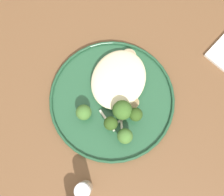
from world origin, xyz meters
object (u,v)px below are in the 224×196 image
at_px(seared_scallop_half_hidden, 116,94).
at_px(salt_shaker, 84,189).
at_px(seared_scallop_rear_pale, 133,84).
at_px(dinner_plate, 112,99).
at_px(broccoli_floret_small_sprig, 122,110).
at_px(seared_scallop_front_small, 133,103).
at_px(seared_scallop_right_edge, 108,78).
at_px(broccoli_floret_beside_noodles, 136,115).
at_px(broccoli_floret_near_rim, 111,124).
at_px(broccoli_floret_rear_charred, 125,136).
at_px(seared_scallop_left_edge, 129,56).
at_px(broccoli_floret_left_leaning, 84,112).
at_px(seared_scallop_tiny_bay, 118,79).
at_px(seared_scallop_tilted_round, 128,78).

distance_m(seared_scallop_half_hidden, salt_shaker, 0.22).
bearing_deg(seared_scallop_rear_pale, dinner_plate, -33.62).
distance_m(seared_scallop_half_hidden, broccoli_floret_small_sprig, 0.05).
distance_m(seared_scallop_front_small, seared_scallop_right_edge, 0.08).
height_order(seared_scallop_half_hidden, broccoli_floret_beside_noodles, broccoli_floret_beside_noodles).
xyz_separation_m(dinner_plate, salt_shaker, (0.20, 0.02, 0.02)).
height_order(broccoli_floret_near_rim, broccoli_floret_rear_charred, broccoli_floret_near_rim).
distance_m(seared_scallop_right_edge, seared_scallop_left_edge, 0.07).
distance_m(seared_scallop_rear_pale, broccoli_floret_left_leaning, 0.13).
bearing_deg(seared_scallop_rear_pale, seared_scallop_tiny_bay, -85.68).
relative_size(seared_scallop_left_edge, broccoli_floret_beside_noodles, 0.68).
relative_size(seared_scallop_tilted_round, broccoli_floret_beside_noodles, 0.57).
xyz_separation_m(seared_scallop_half_hidden, broccoli_floret_beside_noodles, (0.03, 0.06, 0.02)).
bearing_deg(seared_scallop_tilted_round, dinner_plate, -14.23).
bearing_deg(dinner_plate, broccoli_floret_near_rim, 20.45).
bearing_deg(salt_shaker, seared_scallop_rear_pale, 178.04).
distance_m(seared_scallop_left_edge, seared_scallop_tilted_round, 0.05).
relative_size(seared_scallop_front_small, salt_shaker, 0.40).
bearing_deg(seared_scallop_tilted_round, seared_scallop_tiny_bay, -55.61).
height_order(broccoli_floret_near_rim, salt_shaker, salt_shaker).
distance_m(seared_scallop_tiny_bay, seared_scallop_front_small, 0.06).
relative_size(seared_scallop_left_edge, seared_scallop_tilted_round, 1.20).
bearing_deg(seared_scallop_front_small, seared_scallop_rear_pale, -158.65).
bearing_deg(seared_scallop_front_small, broccoli_floret_small_sprig, -26.33).
height_order(seared_scallop_right_edge, broccoli_floret_left_leaning, broccoli_floret_left_leaning).
bearing_deg(seared_scallop_rear_pale, broccoli_floret_beside_noodles, 24.49).
height_order(seared_scallop_front_small, broccoli_floret_small_sprig, broccoli_floret_small_sprig).
bearing_deg(broccoli_floret_left_leaning, seared_scallop_tiny_bay, 159.46).
bearing_deg(seared_scallop_right_edge, broccoli_floret_beside_noodles, 57.30).
bearing_deg(seared_scallop_half_hidden, salt_shaker, 5.10).
bearing_deg(seared_scallop_rear_pale, seared_scallop_half_hidden, -37.52).
height_order(dinner_plate, seared_scallop_right_edge, seared_scallop_right_edge).
bearing_deg(seared_scallop_rear_pale, seared_scallop_front_small, 21.35).
bearing_deg(seared_scallop_front_small, dinner_plate, -80.56).
height_order(broccoli_floret_left_leaning, broccoli_floret_small_sprig, broccoli_floret_small_sprig).
bearing_deg(seared_scallop_right_edge, seared_scallop_tiny_bay, 105.12).
bearing_deg(seared_scallop_right_edge, seared_scallop_rear_pale, 98.80).
distance_m(dinner_plate, seared_scallop_tiny_bay, 0.05).
bearing_deg(seared_scallop_rear_pale, broccoli_floret_left_leaning, -35.12).
bearing_deg(seared_scallop_tiny_bay, seared_scallop_right_edge, -74.88).
relative_size(seared_scallop_right_edge, broccoli_floret_beside_noodles, 0.72).
bearing_deg(broccoli_floret_left_leaning, broccoli_floret_rear_charred, 82.87).
height_order(seared_scallop_front_small, broccoli_floret_beside_noodles, broccoli_floret_beside_noodles).
bearing_deg(broccoli_floret_beside_noodles, broccoli_floret_small_sprig, -84.88).
xyz_separation_m(seared_scallop_tiny_bay, seared_scallop_right_edge, (0.01, -0.02, -0.00)).
height_order(broccoli_floret_left_leaning, broccoli_floret_near_rim, broccoli_floret_near_rim).
xyz_separation_m(seared_scallop_left_edge, seared_scallop_tilted_round, (0.05, 0.02, -0.00)).
xyz_separation_m(seared_scallop_half_hidden, broccoli_floret_rear_charred, (0.08, 0.06, 0.02)).
xyz_separation_m(dinner_plate, broccoli_floret_small_sprig, (0.02, 0.03, 0.04)).
relative_size(seared_scallop_right_edge, broccoli_floret_small_sprig, 0.62).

